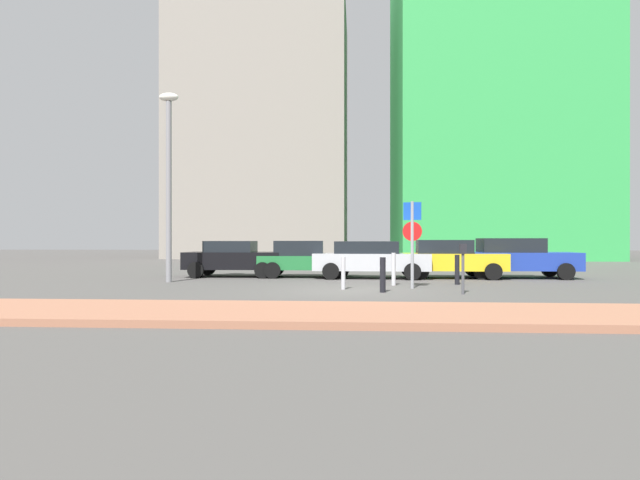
# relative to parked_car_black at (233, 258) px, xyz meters

# --- Properties ---
(ground_plane) EXTENTS (120.00, 120.00, 0.00)m
(ground_plane) POSITION_rel_parked_car_black_xyz_m (4.86, -5.54, -0.77)
(ground_plane) COLOR #4C4947
(sidewalk_brick) EXTENTS (40.00, 3.01, 0.14)m
(sidewalk_brick) POSITION_rel_parked_car_black_xyz_m (4.86, -11.03, -0.70)
(sidewalk_brick) COLOR #9E664C
(sidewalk_brick) RESTS_ON ground
(parked_car_black) EXTENTS (3.92, 2.04, 1.46)m
(parked_car_black) POSITION_rel_parked_car_black_xyz_m (0.00, 0.00, 0.00)
(parked_car_black) COLOR black
(parked_car_black) RESTS_ON ground
(parked_car_green) EXTENTS (3.98, 2.06, 1.47)m
(parked_car_green) POSITION_rel_parked_car_black_xyz_m (2.93, -0.03, -0.01)
(parked_car_green) COLOR #237238
(parked_car_green) RESTS_ON ground
(parked_car_silver) EXTENTS (4.54, 1.99, 1.45)m
(parked_car_silver) POSITION_rel_parked_car_black_xyz_m (5.55, -0.53, 0.01)
(parked_car_silver) COLOR #B7BABF
(parked_car_silver) RESTS_ON ground
(parked_car_yellow) EXTENTS (4.01, 2.11, 1.50)m
(parked_car_yellow) POSITION_rel_parked_car_black_xyz_m (8.73, -0.25, 0.02)
(parked_car_yellow) COLOR gold
(parked_car_yellow) RESTS_ON ground
(parked_car_blue) EXTENTS (4.56, 2.06, 1.57)m
(parked_car_blue) POSITION_rel_parked_car_black_xyz_m (11.27, -0.01, 0.05)
(parked_car_blue) COLOR #1E389E
(parked_car_blue) RESTS_ON ground
(parking_sign_post) EXTENTS (0.59, 0.17, 2.71)m
(parking_sign_post) POSITION_rel_parked_car_black_xyz_m (6.75, -4.79, 0.93)
(parking_sign_post) COLOR gray
(parking_sign_post) RESTS_ON ground
(parking_meter) EXTENTS (0.18, 0.14, 1.40)m
(parking_meter) POSITION_rel_parked_car_black_xyz_m (7.97, -6.46, 0.14)
(parking_meter) COLOR #4C4C51
(parking_meter) RESTS_ON ground
(street_lamp) EXTENTS (0.70, 0.36, 6.76)m
(street_lamp) POSITION_rel_parked_car_black_xyz_m (-1.67, -2.86, 3.23)
(street_lamp) COLOR gray
(street_lamp) RESTS_ON ground
(traffic_bollard_near) EXTENTS (0.13, 0.13, 0.99)m
(traffic_bollard_near) POSITION_rel_parked_car_black_xyz_m (4.62, -5.24, -0.27)
(traffic_bollard_near) COLOR #B7B7BC
(traffic_bollard_near) RESTS_ON ground
(traffic_bollard_mid) EXTENTS (0.17, 0.17, 1.01)m
(traffic_bollard_mid) POSITION_rel_parked_car_black_xyz_m (5.78, -6.07, -0.26)
(traffic_bollard_mid) COLOR black
(traffic_bollard_mid) RESTS_ON ground
(traffic_bollard_far) EXTENTS (0.16, 0.16, 1.01)m
(traffic_bollard_far) POSITION_rel_parked_car_black_xyz_m (8.41, -3.26, -0.27)
(traffic_bollard_far) COLOR black
(traffic_bollard_far) RESTS_ON ground
(traffic_bollard_edge) EXTENTS (0.14, 0.14, 1.08)m
(traffic_bollard_edge) POSITION_rel_parked_car_black_xyz_m (6.25, -3.73, -0.23)
(traffic_bollard_edge) COLOR #B7B7BC
(traffic_bollard_edge) RESTS_ON ground
(building_colorful_midrise) EXTENTS (15.38, 14.06, 27.53)m
(building_colorful_midrise) POSITION_rel_parked_car_black_xyz_m (15.96, 23.19, 13.00)
(building_colorful_midrise) COLOR green
(building_colorful_midrise) RESTS_ON ground
(building_under_construction) EXTENTS (14.31, 13.36, 21.99)m
(building_under_construction) POSITION_rel_parked_car_black_xyz_m (-3.06, 25.27, 10.23)
(building_under_construction) COLOR gray
(building_under_construction) RESTS_ON ground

